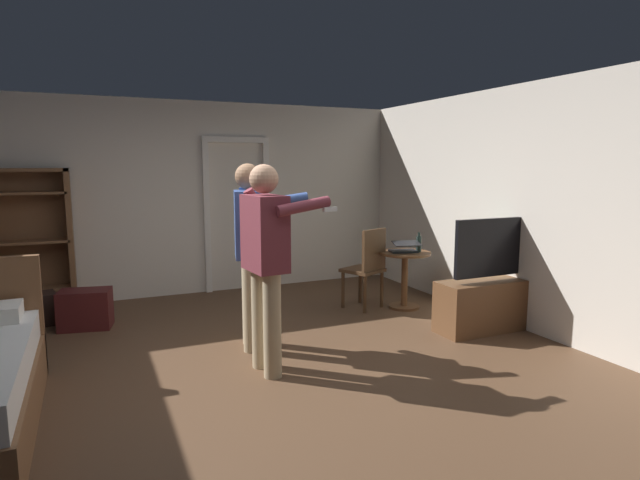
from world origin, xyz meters
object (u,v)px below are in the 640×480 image
(tv_flatscreen, at_px, (493,298))
(person_blue_shirt, at_px, (266,253))
(bookshelf, at_px, (30,235))
(wooden_chair, at_px, (368,265))
(suitcase_dark, at_px, (85,309))
(person_striped_shirt, at_px, (250,243))
(side_table, at_px, (405,270))
(laptop, at_px, (404,248))
(suitcase_small, at_px, (33,310))
(bottle_on_table, at_px, (419,244))

(tv_flatscreen, height_order, person_blue_shirt, person_blue_shirt)
(bookshelf, height_order, tv_flatscreen, bookshelf)
(wooden_chair, xyz_separation_m, suitcase_dark, (-3.15, 0.56, -0.33))
(person_striped_shirt, bearing_deg, wooden_chair, 23.60)
(bookshelf, xyz_separation_m, person_striped_shirt, (2.03, -2.23, 0.10))
(tv_flatscreen, height_order, side_table, tv_flatscreen)
(wooden_chair, xyz_separation_m, person_striped_shirt, (-1.68, -0.73, 0.48))
(bookshelf, distance_m, tv_flatscreen, 5.34)
(laptop, distance_m, suitcase_small, 4.26)
(side_table, xyz_separation_m, bottle_on_table, (0.14, -0.08, 0.33))
(person_blue_shirt, bearing_deg, suitcase_dark, 126.29)
(bookshelf, xyz_separation_m, laptop, (4.10, -1.69, -0.18))
(bookshelf, bearing_deg, laptop, -22.43)
(laptop, xyz_separation_m, person_striped_shirt, (-2.07, -0.54, 0.27))
(bottle_on_table, distance_m, wooden_chair, 0.67)
(tv_flatscreen, bearing_deg, person_striped_shirt, 168.47)
(tv_flatscreen, bearing_deg, wooden_chair, 123.73)
(laptop, bearing_deg, bottle_on_table, -11.93)
(tv_flatscreen, distance_m, suitcase_small, 5.00)
(laptop, distance_m, suitcase_dark, 3.67)
(bottle_on_table, distance_m, suitcase_small, 4.45)
(bookshelf, relative_size, person_striped_shirt, 0.97)
(person_blue_shirt, xyz_separation_m, suitcase_dark, (-1.42, 1.93, -0.82))
(side_table, bearing_deg, laptop, -134.18)
(tv_flatscreen, bearing_deg, laptop, 112.68)
(bottle_on_table, xyz_separation_m, suitcase_dark, (-3.73, 0.79, -0.59))
(side_table, bearing_deg, tv_flatscreen, -69.96)
(side_table, distance_m, person_blue_shirt, 2.55)
(side_table, distance_m, suitcase_dark, 3.67)
(suitcase_dark, bearing_deg, side_table, 0.55)
(tv_flatscreen, relative_size, suitcase_dark, 2.44)
(bottle_on_table, bearing_deg, side_table, 150.26)
(side_table, bearing_deg, suitcase_dark, 168.73)
(wooden_chair, distance_m, person_striped_shirt, 1.90)
(wooden_chair, bearing_deg, side_table, -19.62)
(laptop, xyz_separation_m, suitcase_small, (-4.08, 1.09, -0.58))
(bookshelf, distance_m, laptop, 4.44)
(laptop, bearing_deg, bookshelf, 157.57)
(side_table, distance_m, bottle_on_table, 0.37)
(bottle_on_table, xyz_separation_m, suitcase_small, (-4.26, 1.13, -0.63))
(wooden_chair, distance_m, suitcase_small, 3.81)
(person_blue_shirt, height_order, person_striped_shirt, person_striped_shirt)
(suitcase_dark, distance_m, suitcase_small, 0.63)
(tv_flatscreen, height_order, wooden_chair, tv_flatscreen)
(bottle_on_table, relative_size, wooden_chair, 0.25)
(bottle_on_table, distance_m, person_blue_shirt, 2.58)
(bottle_on_table, distance_m, person_striped_shirt, 2.32)
(wooden_chair, bearing_deg, laptop, -26.55)
(suitcase_small, bearing_deg, wooden_chair, -26.40)
(wooden_chair, distance_m, suitcase_dark, 3.22)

